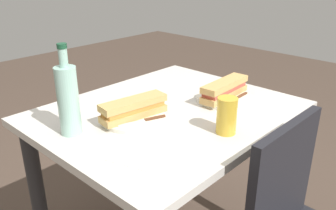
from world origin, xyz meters
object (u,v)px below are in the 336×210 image
Objects in this scene: baguette_sandwich_far at (134,108)px; baguette_sandwich_near at (225,89)px; beer_glass at (227,116)px; plate_near at (224,98)px; plate_far at (134,118)px; knife_near at (237,98)px; knife_far at (145,120)px; dining_table at (168,140)px; water_bottle at (68,99)px.

baguette_sandwich_near is at bearing 162.39° from baguette_sandwich_far.
baguette_sandwich_far is at bearing -63.99° from beer_glass.
baguette_sandwich_far reaches higher than plate_near.
knife_near is at bearing 156.47° from plate_far.
plate_near is 1.00× the size of plate_far.
knife_far is 0.29m from beer_glass.
baguette_sandwich_near is 0.06m from knife_near.
dining_table is 3.67× the size of baguette_sandwich_near.
baguette_sandwich_near and baguette_sandwich_far have the same top height.
water_bottle is at bearing -20.46° from plate_far.
dining_table is 3.70× the size of baguette_sandwich_far.
plate_near is 0.41m from baguette_sandwich_far.
water_bottle reaches higher than plate_far.
baguette_sandwich_far is at bearing -17.61° from baguette_sandwich_near.
beer_glass is at bearing 120.51° from knife_far.
beer_glass reaches higher than plate_near.
knife_near is at bearing 163.33° from knife_far.
baguette_sandwich_near reaches higher than knife_near.
plate_far is (0.39, -0.12, -0.04)m from baguette_sandwich_near.
baguette_sandwich_far is at bearing -8.73° from dining_table.
beer_glass reaches higher than plate_far.
dining_table is 5.59× the size of knife_far.
water_bottle is at bearing -18.62° from baguette_sandwich_near.
plate_near is 1.36× the size of knife_far.
baguette_sandwich_far reaches higher than knife_near.
water_bottle is 2.43× the size of beer_glass.
plate_near is at bearing 162.39° from baguette_sandwich_far.
baguette_sandwich_near is (0.00, 0.00, 0.04)m from plate_near.
baguette_sandwich_near is (-0.24, 0.10, 0.18)m from dining_table.
baguette_sandwich_near reaches higher than dining_table.
dining_table is 0.32m from baguette_sandwich_near.
baguette_sandwich_near is 1.52× the size of knife_far.
beer_glass is (-0.36, 0.38, -0.06)m from water_bottle.
beer_glass is (-0.15, 0.30, 0.06)m from plate_far.
baguette_sandwich_far reaches higher than knife_far.
dining_table is 0.24m from baguette_sandwich_far.
plate_near is at bearing 162.39° from plate_far.
baguette_sandwich_near is 0.86× the size of water_bottle.
baguette_sandwich_near is at bearing 162.39° from plate_far.
baguette_sandwich_near is 1.46× the size of knife_near.
knife_far is at bearing -59.49° from beer_glass.
baguette_sandwich_far is (0.00, -0.00, 0.04)m from plate_far.
dining_table is at bearing 171.27° from baguette_sandwich_far.
knife_near is 1.04× the size of knife_far.
baguette_sandwich_near is 0.30m from beer_glass.
knife_near and knife_far have the same top height.
baguette_sandwich_far is 1.51× the size of knife_far.
beer_glass reaches higher than dining_table.
water_bottle is (0.21, -0.13, 0.11)m from knife_far.
dining_table is 0.34m from beer_glass.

